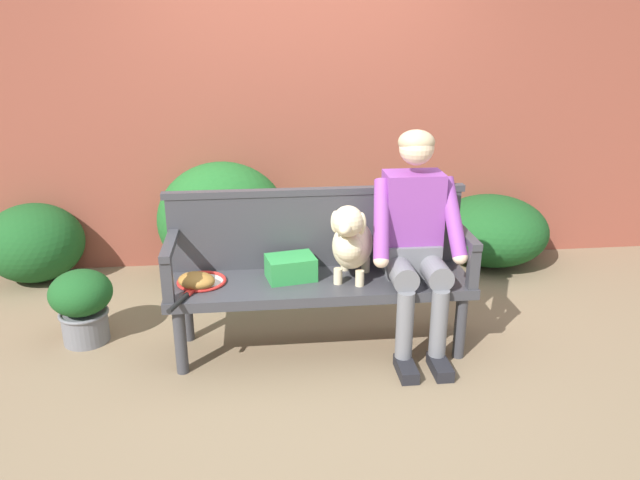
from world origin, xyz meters
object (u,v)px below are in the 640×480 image
Objects in this scene: person_seated at (415,234)px; sports_bag at (291,268)px; baseball_glove at (196,280)px; garden_bench at (320,288)px; tennis_racket at (200,283)px; dog_on_bench at (351,241)px; potted_plant at (82,303)px.

sports_bag is at bearing 176.35° from person_seated.
garden_bench is at bearing 25.97° from baseball_glove.
baseball_glove is 0.55m from sports_bag.
tennis_racket is at bearing -179.86° from garden_bench.
baseball_glove is 0.79× the size of sports_bag.
dog_on_bench is at bearing -10.30° from sports_bag.
sports_bag is at bearing 169.18° from garden_bench.
sports_bag is 0.59× the size of potted_plant.
dog_on_bench reaches higher than potted_plant.
dog_on_bench reaches higher than tennis_racket.
dog_on_bench is at bearing -1.90° from tennis_racket.
person_seated is at bearing -0.55° from tennis_racket.
person_seated reaches higher than potted_plant.
baseball_glove is (-0.01, -0.04, 0.04)m from tennis_racket.
potted_plant is (-0.74, 0.28, -0.24)m from baseball_glove.
garden_bench is 8.15× the size of baseball_glove.
garden_bench is at bearing -10.82° from sports_bag.
baseball_glove is at bearing -108.65° from tennis_racket.
person_seated is (0.56, -0.01, 0.33)m from garden_bench.
dog_on_bench is 0.92m from baseball_glove.
garden_bench is 1.48m from potted_plant.
baseball_glove is 0.47× the size of potted_plant.
dog_on_bench is 0.92m from tennis_racket.
person_seated is at bearing 23.93° from baseball_glove.
baseball_glove reaches higher than potted_plant.
tennis_racket is at bearing 94.06° from baseball_glove.
person_seated is 2.29× the size of tennis_racket.
tennis_racket is at bearing 179.45° from person_seated.
potted_plant is at bearing 170.57° from garden_bench.
dog_on_bench is 1.72m from potted_plant.
tennis_racket is 1.23× the size of potted_plant.
dog_on_bench is 1.05× the size of potted_plant.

